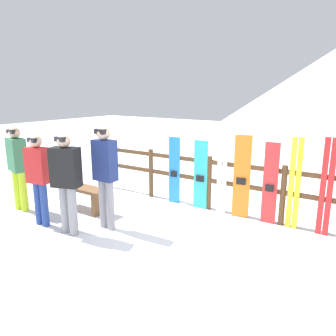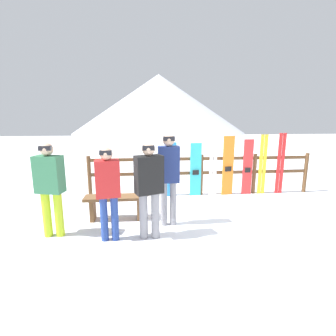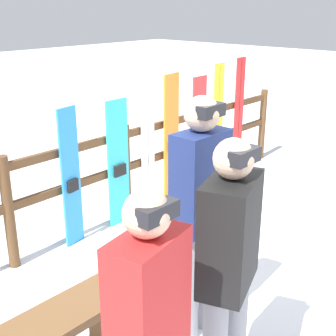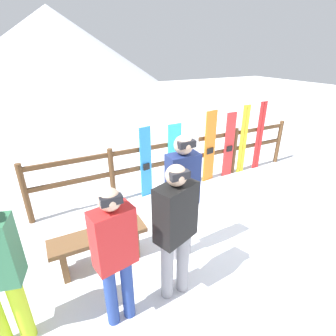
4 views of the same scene
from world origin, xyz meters
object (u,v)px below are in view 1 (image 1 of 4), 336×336
at_px(person_plaid_green, 17,163).
at_px(ski_pair_white, 222,173).
at_px(bench, 81,193).
at_px(person_black, 66,177).
at_px(person_navy, 105,169).
at_px(snowboard_cyan, 201,175).
at_px(person_red, 38,174).
at_px(ski_pair_yellow, 295,184).
at_px(snowboard_blue, 174,171).
at_px(snowboard_orange, 242,177).
at_px(snowboard_red, 270,184).
at_px(ski_pair_red, 326,188).

xyz_separation_m(person_plaid_green, ski_pair_white, (3.37, 2.07, -0.15)).
relative_size(bench, person_black, 0.74).
distance_m(person_navy, snowboard_cyan, 2.00).
distance_m(person_red, person_navy, 1.19).
relative_size(bench, ski_pair_yellow, 0.78).
xyz_separation_m(snowboard_blue, ski_pair_yellow, (2.41, 0.00, 0.10)).
distance_m(person_red, ski_pair_white, 3.31).
relative_size(person_red, person_plaid_green, 0.97).
bearing_deg(snowboard_blue, bench, -132.00).
bearing_deg(person_plaid_green, ski_pair_yellow, 23.79).
bearing_deg(person_black, snowboard_cyan, 61.61).
bearing_deg(person_black, person_navy, 53.35).
distance_m(person_plaid_green, person_black, 1.70).
height_order(person_black, snowboard_orange, person_black).
xyz_separation_m(bench, ski_pair_white, (2.35, 1.42, 0.45)).
height_order(snowboard_blue, ski_pair_yellow, ski_pair_yellow).
bearing_deg(person_navy, person_black, -126.65).
distance_m(bench, snowboard_cyan, 2.39).
distance_m(snowboard_orange, snowboard_red, 0.53).
height_order(person_plaid_green, ski_pair_white, person_plaid_green).
bearing_deg(snowboard_red, snowboard_blue, -180.00).
xyz_separation_m(bench, person_navy, (1.04, -0.35, 0.69)).
xyz_separation_m(person_navy, ski_pair_yellow, (2.64, 1.78, -0.26)).
height_order(ski_pair_yellow, ski_pair_red, ski_pair_red).
distance_m(snowboard_blue, ski_pair_white, 1.08).
bearing_deg(ski_pair_yellow, person_plaid_green, -156.21).
relative_size(bench, snowboard_blue, 0.89).
bearing_deg(person_black, ski_pair_yellow, 37.06).
bearing_deg(snowboard_cyan, snowboard_red, 0.00).
xyz_separation_m(snowboard_cyan, snowboard_red, (1.38, 0.00, 0.04)).
distance_m(person_red, ski_pair_yellow, 4.36).
relative_size(person_red, snowboard_red, 1.09).
height_order(bench, person_navy, person_navy).
bearing_deg(ski_pair_red, person_black, -146.99).
height_order(person_red, ski_pair_white, ski_pair_white).
bearing_deg(snowboard_cyan, bench, -143.22).
height_order(ski_pair_white, ski_pair_red, ski_pair_red).
height_order(person_black, snowboard_red, person_black).
bearing_deg(ski_pair_white, snowboard_blue, -179.81).
bearing_deg(snowboard_orange, person_red, -140.07).
bearing_deg(bench, snowboard_cyan, 36.78).
xyz_separation_m(snowboard_orange, snowboard_red, (0.53, -0.00, -0.04)).
bearing_deg(person_plaid_green, snowboard_orange, 28.77).
height_order(person_navy, snowboard_blue, person_navy).
relative_size(person_red, snowboard_blue, 1.14).
bearing_deg(person_navy, snowboard_red, 38.39).
relative_size(bench, snowboard_red, 0.85).
distance_m(snowboard_red, ski_pair_red, 0.90).
relative_size(snowboard_cyan, ski_pair_white, 0.86).
relative_size(person_navy, ski_pair_yellow, 1.12).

